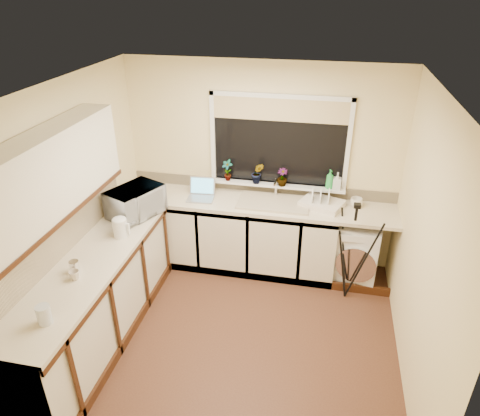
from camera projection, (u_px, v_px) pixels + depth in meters
name	position (u px, v px, depth m)	size (l,w,h in m)	color
floor	(235.00, 333.00, 4.48)	(3.20, 3.20, 0.00)	brown
ceiling	(233.00, 91.00, 3.33)	(3.20, 3.20, 0.00)	white
wall_back	(261.00, 166.00, 5.20)	(3.20, 3.20, 0.00)	beige
wall_front	(180.00, 356.00, 2.61)	(3.20, 3.20, 0.00)	beige
wall_left	(71.00, 212.00, 4.19)	(3.00, 3.00, 0.00)	beige
wall_right	(423.00, 249.00, 3.62)	(3.00, 3.00, 0.00)	beige
base_cabinet_back	(230.00, 234.00, 5.37)	(2.55, 0.60, 0.86)	silver
base_cabinet_left	(97.00, 302.00, 4.25)	(0.54, 2.40, 0.86)	silver
worktop_back	(256.00, 203.00, 5.10)	(3.20, 0.60, 0.04)	beige
worktop_left	(90.00, 263.00, 4.04)	(0.60, 2.40, 0.04)	beige
upper_cabinet	(46.00, 177.00, 3.50)	(0.28, 1.90, 0.70)	silver
splashback_left	(57.00, 237.00, 3.98)	(0.02, 2.40, 0.45)	beige
splashback_back	(261.00, 186.00, 5.31)	(3.20, 0.02, 0.14)	beige
window_glass	(279.00, 142.00, 5.00)	(1.50, 0.02, 1.00)	black
window_blind	(280.00, 110.00, 4.80)	(1.50, 0.02, 0.25)	tan
windowsill	(277.00, 185.00, 5.20)	(1.60, 0.14, 0.03)	white
sink	(274.00, 202.00, 5.05)	(0.82, 0.46, 0.03)	tan
faucet	(276.00, 188.00, 5.16)	(0.03, 0.03, 0.24)	silver
washing_machine	(355.00, 250.00, 5.13)	(0.54, 0.52, 0.76)	white
laptop	(201.00, 193.00, 5.18)	(0.32, 0.31, 0.22)	#94949B
kettle	(120.00, 228.00, 4.38)	(0.14, 0.14, 0.19)	white
dish_rack	(322.00, 204.00, 4.98)	(0.45, 0.34, 0.07)	silver
tripod	(351.00, 253.00, 4.71)	(0.58, 0.58, 1.18)	black
glass_jug	(44.00, 315.00, 3.28)	(0.11, 0.11, 0.16)	silver
steel_jar	(75.00, 267.00, 3.85)	(0.09, 0.09, 0.12)	silver
microwave	(135.00, 202.00, 4.75)	(0.57, 0.39, 0.32)	silver
plant_a	(227.00, 170.00, 5.21)	(0.14, 0.09, 0.26)	#999999
plant_b	(258.00, 173.00, 5.14)	(0.14, 0.11, 0.26)	#999999
plant_c	(282.00, 177.00, 5.09)	(0.12, 0.12, 0.21)	#999999
soap_bottle_green	(330.00, 179.00, 5.02)	(0.09, 0.09, 0.23)	green
soap_bottle_clear	(337.00, 181.00, 5.01)	(0.09, 0.09, 0.20)	#999999
cup_back	(356.00, 203.00, 4.96)	(0.14, 0.14, 0.11)	white
cup_left	(74.00, 275.00, 3.77)	(0.09, 0.09, 0.09)	beige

